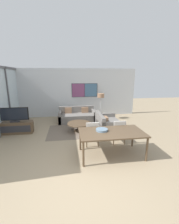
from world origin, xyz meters
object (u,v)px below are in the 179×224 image
at_px(sofa_main, 77,116).
at_px(dining_chair_left, 92,132).
at_px(dining_chair_centre, 118,130).
at_px(fruit_bowl, 102,130).
at_px(sofa_side, 107,124).
at_px(tv_console, 16,128).
at_px(television, 14,115).
at_px(coffee_table, 79,125).
at_px(dining_table, 112,134).
at_px(floor_lamp, 101,97).

distance_m(sofa_main, dining_chair_left, 3.00).
bearing_deg(dining_chair_centre, fruit_bowl, -140.14).
bearing_deg(sofa_side, dining_chair_centre, -178.90).
xyz_separation_m(tv_console, dining_chair_left, (3.01, -1.60, 0.26)).
bearing_deg(television, coffee_table, -2.45).
bearing_deg(dining_chair_left, sofa_side, 56.83).
bearing_deg(dining_table, television, 146.20).
height_order(dining_table, dining_chair_centre, dining_chair_centre).
relative_size(tv_console, coffee_table, 1.34).
bearing_deg(coffee_table, sofa_side, -3.31).
distance_m(dining_table, dining_chair_centre, 0.91).
xyz_separation_m(dining_table, dining_chair_centre, (0.48, 0.75, -0.19)).
distance_m(sofa_side, coffee_table, 1.25).
relative_size(coffee_table, dining_chair_left, 1.17).
relative_size(sofa_side, fruit_bowl, 4.19).
distance_m(television, floor_lamp, 4.29).
height_order(sofa_main, dining_chair_left, dining_chair_left).
bearing_deg(tv_console, television, 90.00).
xyz_separation_m(fruit_bowl, floor_lamp, (0.79, 3.70, 0.44)).
bearing_deg(sofa_side, coffee_table, 86.69).
xyz_separation_m(coffee_table, fruit_bowl, (0.53, -2.10, 0.52)).
height_order(dining_chair_centre, fruit_bowl, dining_chair_centre).
distance_m(dining_chair_left, fruit_bowl, 0.71).
distance_m(sofa_main, fruit_bowl, 3.66).
bearing_deg(fruit_bowl, tv_console, 145.45).
bearing_deg(sofa_side, dining_chair_left, 146.83).
bearing_deg(fruit_bowl, dining_chair_left, 108.26).
bearing_deg(coffee_table, tv_console, 177.56).
xyz_separation_m(sofa_main, dining_chair_left, (0.33, -2.98, 0.25)).
bearing_deg(dining_table, fruit_bowl, 156.21).
height_order(sofa_side, fruit_bowl, fruit_bowl).
bearing_deg(floor_lamp, fruit_bowl, -102.06).
distance_m(dining_table, fruit_bowl, 0.32).
bearing_deg(dining_chair_centre, floor_lamp, 89.26).
bearing_deg(floor_lamp, dining_chair_centre, -90.74).
relative_size(tv_console, fruit_bowl, 3.88).
xyz_separation_m(sofa_main, dining_chair_centre, (1.28, -2.96, 0.25)).
xyz_separation_m(television, sofa_main, (2.68, 1.37, -0.55)).
height_order(dining_chair_left, dining_chair_centre, same).
distance_m(sofa_main, coffee_table, 1.49).
bearing_deg(sofa_main, tv_console, -152.87).
xyz_separation_m(tv_console, floor_lamp, (4.00, 1.49, 0.99)).
relative_size(sofa_main, sofa_side, 1.28).
bearing_deg(coffee_table, floor_lamp, 50.54).
relative_size(television, sofa_side, 0.76).
xyz_separation_m(sofa_main, dining_table, (0.80, -3.71, 0.44)).
relative_size(television, dining_chair_centre, 1.30).
bearing_deg(dining_chair_left, television, 151.97).
relative_size(dining_table, fruit_bowl, 5.37).
bearing_deg(dining_table, floor_lamp, 82.31).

